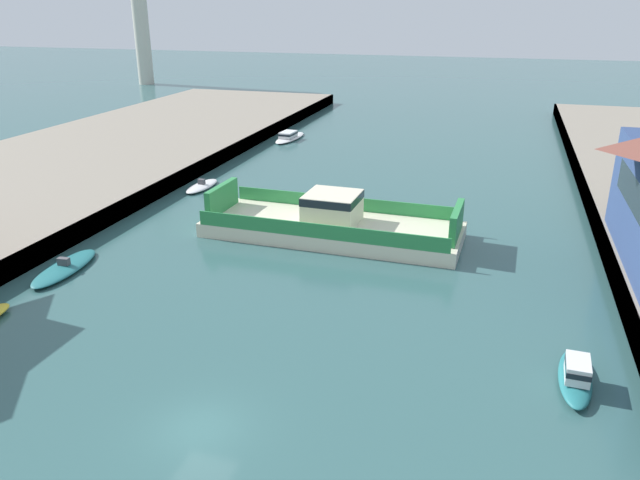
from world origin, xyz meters
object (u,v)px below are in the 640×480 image
Objects in this scene: smokestack_distant_a at (139,3)px; moored_boat_near_right at (202,186)px; moored_boat_near_left at (576,375)px; moored_boat_mid_left at (65,268)px; chain_ferry at (332,223)px; moored_boat_far_left at (289,136)px.

moored_boat_near_right is at bearing -55.27° from smokestack_distant_a.
moored_boat_near_left is 0.77× the size of moored_boat_mid_left.
moored_boat_near_right is 0.77× the size of moored_boat_mid_left.
moored_boat_mid_left is at bearing -143.26° from chain_ferry.
moored_boat_near_left is 0.17× the size of smokestack_distant_a.
moored_boat_mid_left is 45.19m from moored_boat_far_left.
moored_boat_mid_left is 0.22× the size of smokestack_distant_a.
moored_boat_near_right is 0.66× the size of moored_boat_far_left.
moored_boat_mid_left is (0.20, -20.89, 0.01)m from moored_boat_near_right.
chain_ferry is 19.60m from moored_boat_mid_left.
moored_boat_near_left is at bearing -7.71° from moored_boat_mid_left.
chain_ferry is at bearing -30.00° from moored_boat_near_right.
moored_boat_near_right is 0.17× the size of smokestack_distant_a.
smokestack_distant_a is at bearing 124.73° from moored_boat_near_right.
moored_boat_near_right is at bearing 150.00° from chain_ferry.
moored_boat_near_left is at bearing -37.89° from moored_boat_near_right.
smokestack_distant_a is (-49.96, 92.67, 16.78)m from moored_boat_mid_left.
moored_boat_mid_left is at bearing -90.56° from moored_boat_far_left.
smokestack_distant_a reaches higher than moored_boat_near_left.
chain_ferry is at bearing 36.74° from moored_boat_mid_left.
smokestack_distant_a reaches higher than moored_boat_far_left.
smokestack_distant_a is at bearing 136.70° from moored_boat_far_left.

